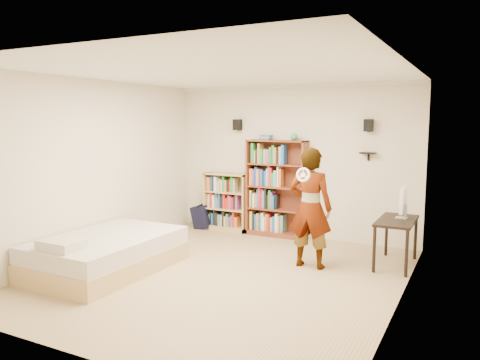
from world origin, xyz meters
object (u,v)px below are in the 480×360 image
at_px(tall_bookshelf, 277,189).
at_px(low_bookshelf, 227,202).
at_px(computer_desk, 396,243).
at_px(daybed, 107,249).
at_px(person, 310,208).

relative_size(tall_bookshelf, low_bookshelf, 1.60).
xyz_separation_m(computer_desk, daybed, (-3.53, -2.07, -0.03)).
distance_m(computer_desk, daybed, 4.10).
distance_m(tall_bookshelf, person, 1.84).
relative_size(computer_desk, daybed, 0.48).
bearing_deg(person, computer_desk, -150.59).
bearing_deg(daybed, low_bookshelf, 84.01).
distance_m(tall_bookshelf, computer_desk, 2.42).
xyz_separation_m(tall_bookshelf, person, (1.13, -1.45, -0.01)).
bearing_deg(person, daybed, 29.91).
bearing_deg(daybed, computer_desk, 30.41).
bearing_deg(low_bookshelf, daybed, -95.99).
bearing_deg(person, tall_bookshelf, -52.83).
bearing_deg(computer_desk, daybed, -149.59).
bearing_deg(person, low_bookshelf, -34.66).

